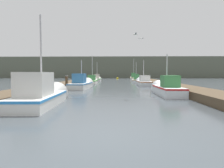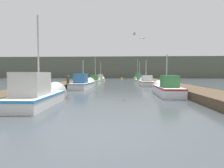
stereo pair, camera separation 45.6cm
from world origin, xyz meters
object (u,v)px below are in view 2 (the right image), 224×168
Objects in this scene: fishing_boat_2 at (84,84)px; seagull_1 at (134,34)px; fishing_boat_4 at (95,81)px; mooring_piling_3 at (68,83)px; fishing_boat_3 at (146,82)px; fishing_boat_5 at (139,80)px; mooring_piling_1 at (101,77)px; fishing_boat_1 at (166,89)px; fishing_boat_6 at (101,79)px; seagull_lead at (142,38)px; channel_buoy at (122,78)px; fishing_boat_7 at (137,78)px; mooring_piling_0 at (151,80)px; fishing_boat_0 at (40,94)px; mooring_piling_2 at (96,78)px.

fishing_boat_2 is 9.74m from seagull_1.
fishing_boat_4 is at bearing 12.19° from seagull_1.
mooring_piling_3 is 2.36× the size of seagull_1.
seagull_1 is (-2.16, -12.76, 3.60)m from fishing_boat_3.
fishing_boat_5 is 17.44m from mooring_piling_3.
fishing_boat_5 reaches higher than mooring_piling_1.
fishing_boat_4 is (-7.23, 15.72, -0.04)m from fishing_boat_1.
seagull_lead is at bearing -75.41° from fishing_boat_6.
channel_buoy is (3.66, 31.88, -0.27)m from fishing_boat_2.
fishing_boat_6 is at bearing -149.11° from fishing_boat_7.
channel_buoy is (4.74, 33.96, -0.49)m from mooring_piling_3.
fishing_boat_7 is at bearing 92.44° from mooring_piling_0.
seagull_1 is at bearing 30.79° from fishing_boat_0.
fishing_boat_4 is at bearing -91.09° from fishing_boat_6.
fishing_boat_4 is at bearing -146.14° from fishing_boat_5.
fishing_boat_0 is 1.06× the size of fishing_boat_5.
fishing_boat_0 is at bearing -90.77° from fishing_boat_4.
mooring_piling_0 is 2.29× the size of seagull_lead.
fishing_boat_0 is 18.95m from mooring_piling_0.
fishing_boat_0 reaches higher than mooring_piling_2.
fishing_boat_7 reaches higher than fishing_boat_0.
fishing_boat_3 is 10.73m from mooring_piling_3.
channel_buoy is (-3.45, 38.11, -0.28)m from fishing_boat_1.
mooring_piling_3 is (-0.96, -11.57, 0.25)m from fishing_boat_4.
fishing_boat_2 is 2.36m from mooring_piling_3.
fishing_boat_0 is 1.11× the size of fishing_boat_6.
seagull_lead is (-1.11, -6.91, 4.33)m from fishing_boat_3.
mooring_piling_2 reaches higher than channel_buoy.
seagull_lead is at bearing -103.55° from mooring_piling_0.
mooring_piling_3 is at bearing -112.82° from fishing_boat_5.
fishing_boat_1 is 19.69m from fishing_boat_5.
fishing_boat_0 reaches higher than mooring_piling_0.
fishing_boat_5 is at bearing 28.68° from fishing_boat_4.
fishing_boat_3 reaches higher than fishing_boat_2.
fishing_boat_2 is 24.88m from mooring_piling_1.
fishing_boat_5 is 9.28× the size of seagull_lead.
fishing_boat_4 is (-7.06, 4.44, 0.01)m from fishing_boat_3.
mooring_piling_2 is 2.23× the size of seagull_lead.
mooring_piling_3 is (-1.04, 8.81, 0.15)m from fishing_boat_0.
fishing_boat_2 is 4.98× the size of mooring_piling_2.
fishing_boat_4 is 8.01m from fishing_boat_5.
mooring_piling_1 is 8.49m from channel_buoy.
fishing_boat_3 is 4.93× the size of mooring_piling_2.
seagull_lead reaches higher than mooring_piling_0.
mooring_piling_1 is 5.05m from mooring_piling_2.
fishing_boat_1 is 12.61m from mooring_piling_0.
fishing_boat_1 is at bearing -61.33° from seagull_1.
seagull_lead is 0.98× the size of seagull_1.
mooring_piling_2 is (-1.40, 19.81, 0.17)m from fishing_boat_2.
seagull_1 is (5.85, -5.63, 3.34)m from mooring_piling_3.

